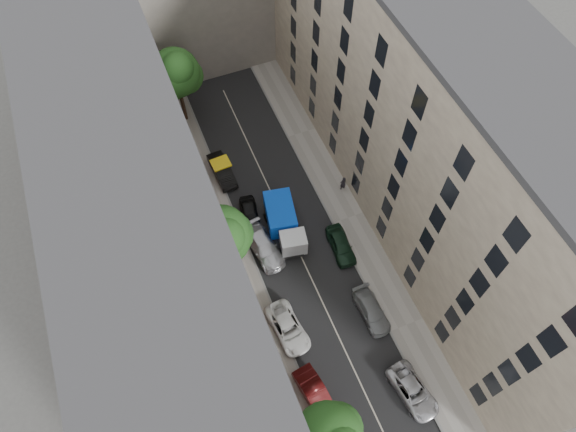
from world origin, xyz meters
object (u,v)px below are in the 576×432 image
tarp_truck (284,223)px  car_left_3 (264,246)px  tree_mid (222,238)px  car_left_2 (288,328)px  car_right_0 (413,391)px  lamp_post (257,316)px  car_left_4 (250,214)px  car_left_1 (316,395)px  pedestrian (343,183)px  car_right_2 (341,245)px  tree_far (177,75)px  car_right_1 (372,311)px  car_left_5 (222,171)px

tarp_truck → car_left_3: (-2.36, -1.15, -0.76)m
car_left_3 → tree_mid: bearing=-176.8°
car_left_3 → tree_mid: size_ratio=0.61×
car_left_2 → car_right_0: (6.85, -8.05, -0.02)m
car_left_3 → lamp_post: bearing=-120.6°
car_right_0 → car_left_4: bearing=99.7°
car_left_1 → car_left_3: size_ratio=0.89×
tree_mid → pedestrian: (12.70, 4.02, -4.72)m
car_left_1 → car_right_0: car_left_1 is taller
car_right_2 → tree_far: tree_far is taller
car_left_2 → tree_far: tree_far is taller
car_left_4 → tree_mid: tree_mid is taller
car_right_1 → tarp_truck: bearing=109.5°
car_left_5 → pedestrian: pedestrian is taller
car_left_1 → car_left_2: size_ratio=0.95×
car_right_1 → lamp_post: 9.88m
car_left_4 → car_left_1: bearing=-83.1°
pedestrian → tree_mid: bearing=12.9°
lamp_post → pedestrian: size_ratio=3.84×
car_left_2 → lamp_post: bearing=160.5°
car_left_3 → car_left_4: car_left_3 is taller
car_right_2 → car_left_5: bearing=125.7°
car_left_4 → car_left_3: bearing=-80.3°
car_left_2 → tree_mid: bearing=105.2°
car_left_4 → car_right_1: 13.82m
car_left_3 → car_right_0: bearing=-76.5°
car_right_0 → lamp_post: size_ratio=0.71×
car_left_3 → pedestrian: 9.79m
car_left_1 → car_right_2: 12.93m
car_left_1 → lamp_post: bearing=101.5°
pedestrian → car_left_1: bearing=54.2°
car_left_4 → pedestrian: size_ratio=2.30×
car_left_3 → pedestrian: bearing=12.4°
tarp_truck → tree_far: bearing=115.8°
car_right_0 → car_left_2: bearing=122.6°
tree_mid → tree_far: (1.54, 18.02, 0.48)m
car_left_5 → tree_mid: tree_mid is taller
car_left_3 → lamp_post: 8.41m
car_left_4 → tree_mid: (-3.50, -4.27, 5.06)m
car_right_2 → car_left_1: bearing=-119.3°
car_right_2 → car_right_0: bearing=-87.0°
car_left_1 → tarp_truck: bearing=69.3°
car_left_4 → pedestrian: 9.21m
car_right_0 → tree_mid: tree_mid is taller
car_left_5 → car_right_0: size_ratio=0.96×
tarp_truck → pedestrian: (6.84, 2.20, -0.50)m
tarp_truck → tree_far: tree_far is taller
car_left_1 → tree_mid: (-2.70, 12.53, 4.97)m
car_left_4 → car_right_0: size_ratio=0.84×
tarp_truck → car_right_0: tarp_truck is taller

